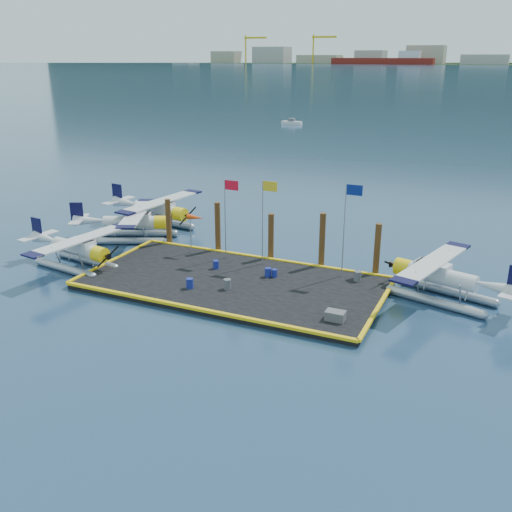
{
  "coord_description": "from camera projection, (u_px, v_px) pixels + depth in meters",
  "views": [
    {
      "loc": [
        16.17,
        -32.16,
        14.96
      ],
      "look_at": [
        0.8,
        2.0,
        1.64
      ],
      "focal_mm": 40.0,
      "sensor_mm": 36.0,
      "label": 1
    }
  ],
  "objects": [
    {
      "name": "piling_1",
      "position": [
        218.0,
        229.0,
        44.38
      ],
      "size": [
        0.44,
        0.44,
        4.2
      ],
      "primitive_type": "cylinder",
      "color": "#4B2E15",
      "rests_on": "ground"
    },
    {
      "name": "drum_3",
      "position": [
        190.0,
        283.0,
        37.41
      ],
      "size": [
        0.48,
        0.48,
        0.67
      ],
      "primitive_type": "cylinder",
      "color": "navy",
      "rests_on": "dock"
    },
    {
      "name": "windsock",
      "position": [
        196.0,
        218.0,
        43.02
      ],
      "size": [
        1.4,
        0.44,
        3.12
      ],
      "color": "#96949D",
      "rests_on": "dock"
    },
    {
      "name": "drum_5",
      "position": [
        274.0,
        273.0,
        39.33
      ],
      "size": [
        0.39,
        0.39,
        0.55
      ],
      "primitive_type": "cylinder",
      "color": "navy",
      "rests_on": "dock"
    },
    {
      "name": "seaplane_d",
      "position": [
        437.0,
        278.0,
        36.37
      ],
      "size": [
        8.74,
        9.42,
        3.35
      ],
      "rotation": [
        0.0,
        0.0,
        1.31
      ],
      "color": "#9B9FA9",
      "rests_on": "ground"
    },
    {
      "name": "drum_1",
      "position": [
        227.0,
        284.0,
        37.26
      ],
      "size": [
        0.49,
        0.49,
        0.68
      ],
      "primitive_type": "cylinder",
      "color": "#525156",
      "rests_on": "dock"
    },
    {
      "name": "crate",
      "position": [
        335.0,
        316.0,
        32.92
      ],
      "size": [
        1.12,
        0.75,
        0.56
      ],
      "primitive_type": "cube",
      "color": "#525156",
      "rests_on": "dock"
    },
    {
      "name": "piling_3",
      "position": [
        322.0,
        242.0,
        41.08
      ],
      "size": [
        0.44,
        0.44,
        4.3
      ],
      "primitive_type": "cylinder",
      "color": "#4B2E15",
      "rests_on": "ground"
    },
    {
      "name": "flagpole_blue",
      "position": [
        348.0,
        217.0,
        38.0
      ],
      "size": [
        1.14,
        0.08,
        6.5
      ],
      "color": "#96949D",
      "rests_on": "dock"
    },
    {
      "name": "drum_0",
      "position": [
        216.0,
        265.0,
        40.85
      ],
      "size": [
        0.42,
        0.42,
        0.6
      ],
      "primitive_type": "cylinder",
      "color": "navy",
      "rests_on": "dock"
    },
    {
      "name": "dock",
      "position": [
        233.0,
        283.0,
        38.83
      ],
      "size": [
        20.0,
        10.0,
        0.4
      ],
      "primitive_type": "cube",
      "color": "black",
      "rests_on": "ground"
    },
    {
      "name": "flagpole_yellow",
      "position": [
        265.0,
        210.0,
        40.38
      ],
      "size": [
        1.14,
        0.08,
        6.2
      ],
      "color": "#96949D",
      "rests_on": "dock"
    },
    {
      "name": "seaplane_c",
      "position": [
        158.0,
        212.0,
        51.11
      ],
      "size": [
        9.09,
        10.0,
        3.54
      ],
      "rotation": [
        0.0,
        0.0,
        -1.71
      ],
      "color": "#9B9FA9",
      "rests_on": "ground"
    },
    {
      "name": "seaplane_a",
      "position": [
        78.0,
        251.0,
        41.52
      ],
      "size": [
        8.27,
        9.08,
        3.21
      ],
      "rotation": [
        0.0,
        0.0,
        -1.72
      ],
      "color": "#9B9FA9",
      "rests_on": "ground"
    },
    {
      "name": "piling_4",
      "position": [
        377.0,
        251.0,
        39.58
      ],
      "size": [
        0.44,
        0.44,
        4.0
      ],
      "primitive_type": "cylinder",
      "color": "#4B2E15",
      "rests_on": "ground"
    },
    {
      "name": "seaplane_b",
      "position": [
        133.0,
        224.0,
        47.91
      ],
      "size": [
        8.59,
        9.03,
        3.3
      ],
      "rotation": [
        0.0,
        0.0,
        -1.16
      ],
      "color": "#9B9FA9",
      "rests_on": "ground"
    },
    {
      "name": "flagpole_red",
      "position": [
        227.0,
        207.0,
        41.58
      ],
      "size": [
        1.14,
        0.08,
        6.0
      ],
      "color": "#96949D",
      "rests_on": "dock"
    },
    {
      "name": "dock_bumpers",
      "position": [
        233.0,
        279.0,
        38.73
      ],
      "size": [
        20.25,
        10.25,
        0.18
      ],
      "primitive_type": null,
      "color": "yellow",
      "rests_on": "dock"
    },
    {
      "name": "drum_4",
      "position": [
        357.0,
        276.0,
        38.59
      ],
      "size": [
        0.49,
        0.49,
        0.69
      ],
      "primitive_type": "cylinder",
      "color": "#525156",
      "rests_on": "dock"
    },
    {
      "name": "piling_2",
      "position": [
        271.0,
        238.0,
        42.71
      ],
      "size": [
        0.44,
        0.44,
        3.8
      ],
      "primitive_type": "cylinder",
      "color": "#4B2E15",
      "rests_on": "ground"
    },
    {
      "name": "drum_2",
      "position": [
        268.0,
        272.0,
        39.36
      ],
      "size": [
        0.45,
        0.45,
        0.63
      ],
      "primitive_type": "cylinder",
      "color": "navy",
      "rests_on": "dock"
    },
    {
      "name": "piling_0",
      "position": [
        169.0,
        223.0,
        46.15
      ],
      "size": [
        0.44,
        0.44,
        4.0
      ],
      "primitive_type": "cylinder",
      "color": "#4B2E15",
      "rests_on": "ground"
    },
    {
      "name": "ground",
      "position": [
        233.0,
        286.0,
        38.9
      ],
      "size": [
        4000.0,
        4000.0,
        0.0
      ],
      "primitive_type": "plane",
      "color": "navy",
      "rests_on": "ground"
    }
  ]
}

